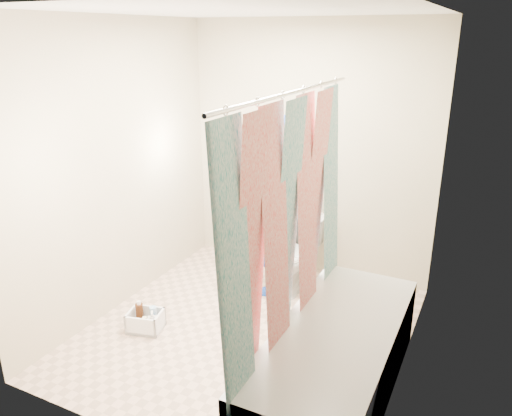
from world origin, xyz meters
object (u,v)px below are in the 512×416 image
at_px(toilet, 295,254).
at_px(plumber, 272,206).
at_px(cleaning_caddy, 146,322).
at_px(bathtub, 335,361).

height_order(toilet, plumber, plumber).
xyz_separation_m(toilet, cleaning_caddy, (-0.79, -1.20, -0.26)).
distance_m(bathtub, plumber, 1.61).
relative_size(bathtub, cleaning_caddy, 5.64).
bearing_deg(bathtub, toilet, 121.90).
bearing_deg(bathtub, plumber, 130.11).
bearing_deg(plumber, toilet, 113.72).
distance_m(bathtub, toilet, 1.50).
relative_size(toilet, cleaning_caddy, 2.13).
height_order(bathtub, plumber, plumber).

